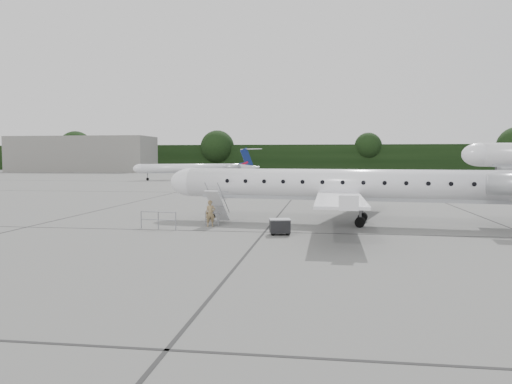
# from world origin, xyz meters

# --- Properties ---
(ground) EXTENTS (320.00, 320.00, 0.00)m
(ground) POSITION_xyz_m (0.00, 0.00, 0.00)
(ground) COLOR slate
(ground) RESTS_ON ground
(treeline) EXTENTS (260.00, 4.00, 8.00)m
(treeline) POSITION_xyz_m (0.00, 130.00, 4.00)
(treeline) COLOR black
(treeline) RESTS_ON ground
(terminal_building) EXTENTS (40.00, 14.00, 10.00)m
(terminal_building) POSITION_xyz_m (-70.00, 110.00, 5.00)
(terminal_building) COLOR slate
(terminal_building) RESTS_ON ground
(main_regional_jet) EXTENTS (28.69, 22.29, 6.78)m
(main_regional_jet) POSITION_xyz_m (0.35, 7.16, 3.39)
(main_regional_jet) COLOR white
(main_regional_jet) RESTS_ON ground
(airstair) EXTENTS (1.13, 2.33, 2.13)m
(airstair) POSITION_xyz_m (-7.58, 6.06, 1.06)
(airstair) COLOR white
(airstair) RESTS_ON ground
(passenger) EXTENTS (0.65, 0.51, 1.58)m
(passenger) POSITION_xyz_m (-7.74, 4.80, 0.79)
(passenger) COLOR olive
(passenger) RESTS_ON ground
(safety_railing) EXTENTS (2.19, 0.39, 1.00)m
(safety_railing) POSITION_xyz_m (-10.46, 3.29, 0.50)
(safety_railing) COLOR gray
(safety_railing) RESTS_ON ground
(baggage_cart) EXTENTS (1.21, 1.05, 0.91)m
(baggage_cart) POSITION_xyz_m (-3.33, 2.20, 0.46)
(baggage_cart) COLOR black
(baggage_cart) RESTS_ON ground
(bg_regional_left) EXTENTS (27.20, 24.52, 5.86)m
(bg_regional_left) POSITION_xyz_m (-25.77, 64.31, 2.93)
(bg_regional_left) COLOR white
(bg_regional_left) RESTS_ON ground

